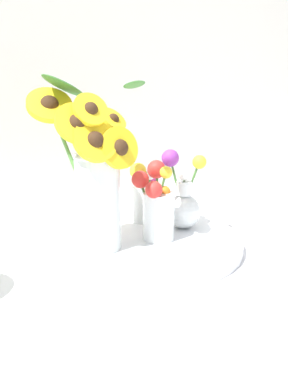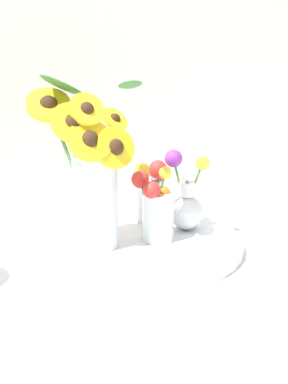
{
  "view_description": "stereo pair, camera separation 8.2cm",
  "coord_description": "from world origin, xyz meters",
  "px_view_note": "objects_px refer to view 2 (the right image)",
  "views": [
    {
      "loc": [
        -0.48,
        -0.54,
        0.33
      ],
      "look_at": [
        -0.0,
        0.09,
        0.13
      ],
      "focal_mm": 35.0,
      "sensor_mm": 36.0,
      "label": 1
    },
    {
      "loc": [
        -0.42,
        -0.59,
        0.33
      ],
      "look_at": [
        -0.0,
        0.09,
        0.13
      ],
      "focal_mm": 35.0,
      "sensor_mm": 36.0,
      "label": 2
    }
  ],
  "objects_px": {
    "vase_small_center": "(156,205)",
    "vase_small_back": "(148,194)",
    "vase_bulb_right": "(186,202)",
    "mason_jar_sunflowers": "(92,175)",
    "serving_tray": "(144,241)"
  },
  "relations": [
    {
      "from": "vase_small_back",
      "to": "serving_tray",
      "type": "bearing_deg",
      "value": -126.5
    },
    {
      "from": "vase_small_center",
      "to": "vase_bulb_right",
      "type": "distance_m",
      "value": 0.1
    },
    {
      "from": "vase_small_center",
      "to": "vase_small_back",
      "type": "height_order",
      "value": "vase_small_center"
    },
    {
      "from": "vase_bulb_right",
      "to": "vase_small_center",
      "type": "bearing_deg",
      "value": -169.43
    },
    {
      "from": "serving_tray",
      "to": "vase_bulb_right",
      "type": "xyz_separation_m",
      "value": [
        0.11,
        -0.01,
        0.08
      ]
    },
    {
      "from": "mason_jar_sunflowers",
      "to": "vase_small_center",
      "type": "xyz_separation_m",
      "value": [
        0.14,
        -0.03,
        -0.08
      ]
    },
    {
      "from": "vase_small_center",
      "to": "mason_jar_sunflowers",
      "type": "bearing_deg",
      "value": 166.41
    },
    {
      "from": "serving_tray",
      "to": "vase_bulb_right",
      "type": "bearing_deg",
      "value": -3.97
    },
    {
      "from": "vase_small_center",
      "to": "vase_small_back",
      "type": "xyz_separation_m",
      "value": [
        0.05,
        0.11,
        -0.01
      ]
    },
    {
      "from": "mason_jar_sunflowers",
      "to": "vase_bulb_right",
      "type": "relative_size",
      "value": 1.89
    },
    {
      "from": "vase_bulb_right",
      "to": "mason_jar_sunflowers",
      "type": "bearing_deg",
      "value": 176.27
    },
    {
      "from": "serving_tray",
      "to": "vase_small_center",
      "type": "xyz_separation_m",
      "value": [
        0.02,
        -0.03,
        0.09
      ]
    },
    {
      "from": "vase_small_center",
      "to": "vase_bulb_right",
      "type": "bearing_deg",
      "value": 10.57
    },
    {
      "from": "mason_jar_sunflowers",
      "to": "serving_tray",
      "type": "bearing_deg",
      "value": -3.5
    },
    {
      "from": "vase_small_center",
      "to": "vase_bulb_right",
      "type": "height_order",
      "value": "vase_bulb_right"
    }
  ]
}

